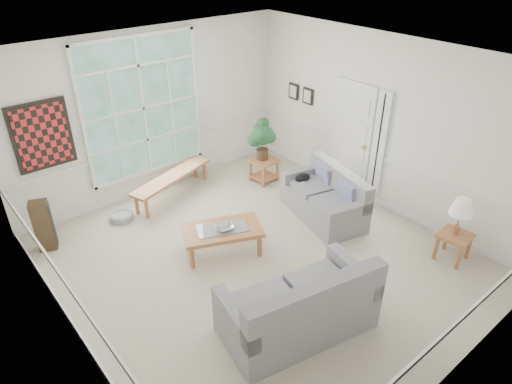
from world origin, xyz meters
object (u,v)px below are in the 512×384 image
Objects in this scene: coffee_table at (223,240)px; side_table at (453,247)px; loveseat_right at (324,195)px; loveseat_front at (298,298)px; end_table at (264,170)px.

coffee_table is 2.65× the size of side_table.
loveseat_front reaches higher than loveseat_right.
coffee_table is (-1.95, 0.29, -0.21)m from loveseat_right.
coffee_table is at bearing -174.34° from loveseat_right.
side_table is at bearing -59.07° from loveseat_right.
side_table is at bearing -81.15° from end_table.
loveseat_right reaches higher than side_table.
loveseat_right is 1.33× the size of coffee_table.
loveseat_right is 2.18m from side_table.
loveseat_front is at bearing -130.08° from loveseat_right.
side_table reaches higher than coffee_table.
coffee_table is 3.51m from side_table.
loveseat_front is at bearing -124.67° from end_table.
side_table is (0.58, -3.72, -0.01)m from end_table.
loveseat_right is at bearing 47.25° from loveseat_front.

